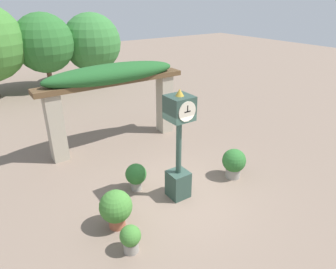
{
  "coord_description": "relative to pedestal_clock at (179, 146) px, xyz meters",
  "views": [
    {
      "loc": [
        -4.21,
        -5.63,
        5.13
      ],
      "look_at": [
        -0.05,
        0.47,
        1.71
      ],
      "focal_mm": 32.0,
      "sensor_mm": 36.0,
      "label": 1
    }
  ],
  "objects": [
    {
      "name": "pedestal_clock",
      "position": [
        0.0,
        0.0,
        0.0
      ],
      "size": [
        0.62,
        0.66,
        3.11
      ],
      "color": "#2D473D",
      "rests_on": "ground"
    },
    {
      "name": "potted_plant_far_right",
      "position": [
        -0.82,
        0.92,
        -1.1
      ],
      "size": [
        0.61,
        0.61,
        0.82
      ],
      "color": "gray",
      "rests_on": "ground"
    },
    {
      "name": "potted_plant_far_left",
      "position": [
        1.98,
        -0.18,
        -1.06
      ],
      "size": [
        0.72,
        0.72,
        0.94
      ],
      "color": "gray",
      "rests_on": "ground"
    },
    {
      "name": "potted_plant_near_left",
      "position": [
        -2.05,
        -1.06,
        -1.21
      ],
      "size": [
        0.47,
        0.47,
        0.67
      ],
      "color": "gray",
      "rests_on": "ground"
    },
    {
      "name": "ground_plane",
      "position": [
        0.05,
        0.03,
        -1.58
      ],
      "size": [
        60.0,
        60.0,
        0.0
      ],
      "primitive_type": "plane",
      "color": "#7F6B5B"
    },
    {
      "name": "tree_line",
      "position": [
        -0.41,
        13.21,
        1.13
      ],
      "size": [
        9.73,
        4.07,
        4.93
      ],
      "color": "brown",
      "rests_on": "ground"
    },
    {
      "name": "potted_plant_near_right",
      "position": [
        -1.96,
        -0.17,
        -1.02
      ],
      "size": [
        0.8,
        0.8,
        1.0
      ],
      "color": "#9E563D",
      "rests_on": "ground"
    },
    {
      "name": "pergola",
      "position": [
        0.05,
        3.99,
        0.75
      ],
      "size": [
        5.44,
        1.1,
        3.04
      ],
      "color": "#A89E89",
      "rests_on": "ground"
    }
  ]
}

